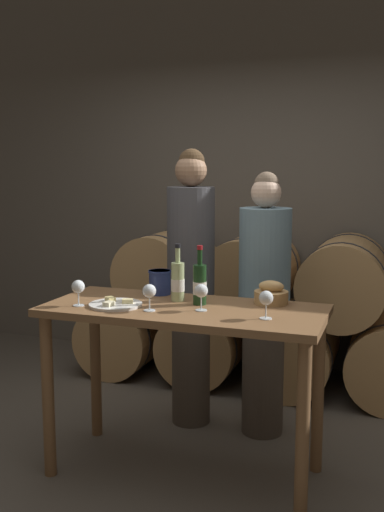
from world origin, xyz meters
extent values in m
plane|color=#564F44|center=(0.00, 0.00, 0.00)|extent=(10.00, 10.00, 0.00)
cube|color=#60594F|center=(0.00, 2.04, 1.60)|extent=(10.00, 0.12, 3.20)
cylinder|color=tan|center=(-1.03, 1.50, 0.30)|extent=(0.60, 0.84, 0.60)
cylinder|color=#2D2D33|center=(-1.03, 1.23, 0.30)|extent=(0.61, 0.02, 0.61)
cylinder|color=#2D2D33|center=(-1.03, 1.77, 0.30)|extent=(0.61, 0.02, 0.61)
cylinder|color=tan|center=(-0.34, 1.50, 0.30)|extent=(0.60, 0.84, 0.60)
cylinder|color=#2D2D33|center=(-0.34, 1.23, 0.30)|extent=(0.61, 0.02, 0.61)
cylinder|color=#2D2D33|center=(-0.34, 1.77, 0.30)|extent=(0.61, 0.02, 0.61)
cylinder|color=tan|center=(0.34, 1.50, 0.30)|extent=(0.60, 0.84, 0.60)
cylinder|color=#2D2D33|center=(0.34, 1.23, 0.30)|extent=(0.61, 0.02, 0.61)
cylinder|color=#2D2D33|center=(0.34, 1.77, 0.30)|extent=(0.61, 0.02, 0.61)
cylinder|color=tan|center=(-0.69, 1.50, 0.84)|extent=(0.60, 0.84, 0.60)
cylinder|color=#2D2D33|center=(-0.69, 1.23, 0.84)|extent=(0.61, 0.02, 0.61)
cylinder|color=#2D2D33|center=(-0.69, 1.77, 0.84)|extent=(0.61, 0.02, 0.61)
cylinder|color=tan|center=(0.00, 1.50, 0.84)|extent=(0.60, 0.84, 0.60)
cylinder|color=#2D2D33|center=(0.00, 1.23, 0.84)|extent=(0.61, 0.02, 0.61)
cylinder|color=#2D2D33|center=(0.00, 1.77, 0.84)|extent=(0.61, 0.02, 0.61)
cylinder|color=tan|center=(0.69, 1.50, 0.84)|extent=(0.60, 0.84, 0.60)
cylinder|color=#2D2D33|center=(0.69, 1.23, 0.84)|extent=(0.61, 0.02, 0.61)
cylinder|color=#2D2D33|center=(0.69, 1.77, 0.84)|extent=(0.61, 0.02, 0.61)
cylinder|color=brown|center=(-0.67, -0.26, 0.44)|extent=(0.06, 0.06, 0.88)
cylinder|color=brown|center=(0.67, -0.26, 0.44)|extent=(0.06, 0.06, 0.88)
cylinder|color=brown|center=(-0.67, 0.26, 0.44)|extent=(0.06, 0.06, 0.88)
cylinder|color=brown|center=(0.67, 0.26, 0.44)|extent=(0.06, 0.06, 0.88)
cube|color=brown|center=(0.00, 0.00, 0.90)|extent=(1.46, 0.64, 0.04)
cylinder|color=#4C4238|center=(-0.19, 0.64, 0.43)|extent=(0.25, 0.25, 0.85)
cylinder|color=#4C4C51|center=(-0.19, 0.64, 1.19)|extent=(0.30, 0.30, 0.67)
sphere|color=#997051|center=(-0.19, 0.64, 1.62)|extent=(0.20, 0.20, 0.20)
sphere|color=#47331E|center=(-0.19, 0.65, 1.68)|extent=(0.16, 0.16, 0.16)
cylinder|color=#4C4238|center=(0.29, 0.64, 0.39)|extent=(0.26, 0.26, 0.78)
cylinder|color=gray|center=(0.29, 0.64, 1.09)|extent=(0.31, 0.31, 0.62)
sphere|color=beige|center=(0.29, 0.64, 1.49)|extent=(0.18, 0.18, 0.18)
sphere|color=#75604C|center=(0.29, 0.65, 1.54)|extent=(0.15, 0.15, 0.15)
cylinder|color=#193819|center=(0.06, 0.08, 1.03)|extent=(0.07, 0.07, 0.21)
cylinder|color=#193819|center=(0.06, 0.08, 1.18)|extent=(0.03, 0.03, 0.08)
cylinder|color=maroon|center=(0.06, 0.08, 1.23)|extent=(0.03, 0.03, 0.02)
cylinder|color=white|center=(0.06, 0.08, 1.01)|extent=(0.07, 0.07, 0.07)
cylinder|color=#ADBC7F|center=(-0.08, 0.12, 1.03)|extent=(0.07, 0.07, 0.21)
cylinder|color=#ADBC7F|center=(-0.08, 0.12, 1.17)|extent=(0.03, 0.03, 0.08)
cylinder|color=black|center=(-0.08, 0.12, 1.23)|extent=(0.03, 0.03, 0.02)
cylinder|color=white|center=(-0.08, 0.12, 1.01)|extent=(0.07, 0.07, 0.07)
cylinder|color=navy|center=(-0.24, 0.25, 0.99)|extent=(0.12, 0.12, 0.14)
cylinder|color=navy|center=(-0.24, 0.25, 1.06)|extent=(0.13, 0.13, 0.01)
cylinder|color=#A87F4C|center=(0.41, 0.22, 0.96)|extent=(0.18, 0.18, 0.07)
ellipsoid|color=tan|center=(0.41, 0.22, 1.02)|extent=(0.14, 0.08, 0.06)
cylinder|color=white|center=(-0.34, -0.10, 0.93)|extent=(0.28, 0.28, 0.01)
cube|color=beige|center=(-0.29, -0.08, 0.95)|extent=(0.07, 0.06, 0.02)
cube|color=#E0CC7F|center=(-0.40, -0.06, 0.95)|extent=(0.07, 0.07, 0.02)
cube|color=beige|center=(-0.35, -0.16, 0.95)|extent=(0.05, 0.06, 0.02)
cylinder|color=white|center=(-0.53, -0.16, 0.93)|extent=(0.06, 0.06, 0.00)
cylinder|color=white|center=(-0.53, -0.16, 0.96)|extent=(0.01, 0.01, 0.07)
sphere|color=white|center=(-0.53, -0.16, 1.03)|extent=(0.07, 0.07, 0.07)
cylinder|color=white|center=(-0.13, -0.14, 0.93)|extent=(0.06, 0.06, 0.00)
cylinder|color=white|center=(-0.13, -0.14, 0.96)|extent=(0.01, 0.01, 0.07)
sphere|color=white|center=(-0.13, -0.14, 1.03)|extent=(0.07, 0.07, 0.07)
cylinder|color=white|center=(0.11, -0.05, 0.93)|extent=(0.06, 0.06, 0.00)
cylinder|color=white|center=(0.11, -0.05, 0.96)|extent=(0.01, 0.01, 0.07)
sphere|color=white|center=(0.11, -0.05, 1.03)|extent=(0.07, 0.07, 0.07)
cylinder|color=white|center=(0.46, -0.10, 0.93)|extent=(0.06, 0.06, 0.00)
cylinder|color=white|center=(0.46, -0.10, 0.96)|extent=(0.01, 0.01, 0.07)
sphere|color=white|center=(0.46, -0.10, 1.03)|extent=(0.07, 0.07, 0.07)
camera|label=1|loc=(1.05, -2.86, 1.65)|focal=42.00mm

